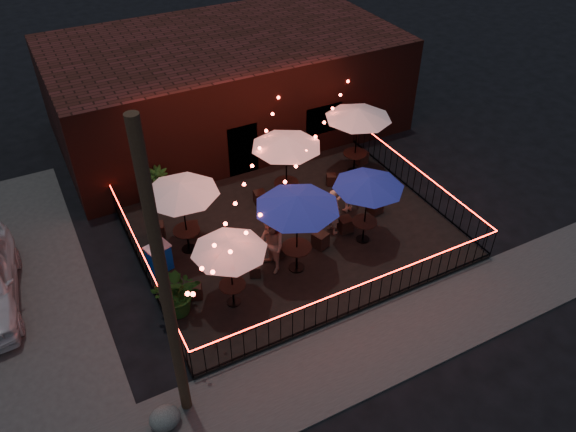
% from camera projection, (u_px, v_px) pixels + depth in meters
% --- Properties ---
extents(ground, '(110.00, 110.00, 0.00)m').
position_uv_depth(ground, '(323.00, 271.00, 17.58)').
color(ground, black).
rests_on(ground, ground).
extents(patio, '(10.00, 8.00, 0.15)m').
position_uv_depth(patio, '(293.00, 233.00, 18.94)').
color(patio, black).
rests_on(patio, ground).
extents(sidewalk, '(18.00, 2.50, 0.05)m').
position_uv_depth(sidewalk, '(383.00, 343.00, 15.30)').
color(sidewalk, '#3A3736').
rests_on(sidewalk, ground).
extents(brick_building, '(14.00, 8.00, 4.00)m').
position_uv_depth(brick_building, '(226.00, 84.00, 23.70)').
color(brick_building, '#33140E').
rests_on(brick_building, ground).
extents(utility_pole, '(0.26, 0.26, 8.00)m').
position_uv_depth(utility_pole, '(165.00, 292.00, 11.33)').
color(utility_pole, '#3D2619').
rests_on(utility_pole, ground).
extents(fence_front, '(10.00, 0.04, 1.04)m').
position_uv_depth(fence_front, '(360.00, 297.00, 15.78)').
color(fence_front, black).
rests_on(fence_front, patio).
extents(fence_left, '(0.04, 8.00, 1.04)m').
position_uv_depth(fence_left, '(146.00, 267.00, 16.75)').
color(fence_left, black).
rests_on(fence_left, patio).
extents(fence_right, '(0.04, 8.00, 1.04)m').
position_uv_depth(fence_right, '(414.00, 180.00, 20.40)').
color(fence_right, black).
rests_on(fence_right, patio).
extents(festoon_lights, '(10.02, 8.72, 1.32)m').
position_uv_depth(festoon_lights, '(269.00, 186.00, 16.85)').
color(festoon_lights, '#FF3A2B').
rests_on(festoon_lights, ground).
extents(cafe_table_0, '(2.51, 2.51, 2.33)m').
position_uv_depth(cafe_table_0, '(229.00, 247.00, 15.03)').
color(cafe_table_0, black).
rests_on(cafe_table_0, patio).
extents(cafe_table_1, '(2.93, 2.93, 2.60)m').
position_uv_depth(cafe_table_1, '(181.00, 189.00, 16.72)').
color(cafe_table_1, black).
rests_on(cafe_table_1, patio).
extents(cafe_table_2, '(2.62, 2.62, 2.77)m').
position_uv_depth(cafe_table_2, '(297.00, 203.00, 15.93)').
color(cafe_table_2, black).
rests_on(cafe_table_2, patio).
extents(cafe_table_3, '(2.70, 2.70, 2.68)m').
position_uv_depth(cafe_table_3, '(286.00, 143.00, 18.73)').
color(cafe_table_3, black).
rests_on(cafe_table_3, patio).
extents(cafe_table_4, '(2.98, 2.98, 2.48)m').
position_uv_depth(cafe_table_4, '(369.00, 183.00, 17.17)').
color(cafe_table_4, black).
rests_on(cafe_table_4, patio).
extents(cafe_table_5, '(2.48, 2.48, 2.71)m').
position_uv_depth(cafe_table_5, '(358.00, 114.00, 20.25)').
color(cafe_table_5, black).
rests_on(cafe_table_5, patio).
extents(bistro_chair_0, '(0.47, 0.47, 0.43)m').
position_uv_depth(bistro_chair_0, '(196.00, 291.00, 16.39)').
color(bistro_chair_0, black).
rests_on(bistro_chair_0, patio).
extents(bistro_chair_1, '(0.44, 0.44, 0.40)m').
position_uv_depth(bistro_chair_1, '(255.00, 270.00, 17.12)').
color(bistro_chair_1, black).
rests_on(bistro_chair_1, patio).
extents(bistro_chair_2, '(0.52, 0.52, 0.50)m').
position_uv_depth(bistro_chair_2, '(158.00, 230.00, 18.55)').
color(bistro_chair_2, black).
rests_on(bistro_chair_2, patio).
extents(bistro_chair_3, '(0.49, 0.49, 0.48)m').
position_uv_depth(bistro_chair_3, '(193.00, 229.00, 18.60)').
color(bistro_chair_3, black).
rests_on(bistro_chair_3, patio).
extents(bistro_chair_4, '(0.45, 0.45, 0.41)m').
position_uv_depth(bistro_chair_4, '(279.00, 250.00, 17.82)').
color(bistro_chair_4, black).
rests_on(bistro_chair_4, patio).
extents(bistro_chair_5, '(0.56, 0.56, 0.52)m').
position_uv_depth(bistro_chair_5, '(320.00, 240.00, 18.14)').
color(bistro_chair_5, black).
rests_on(bistro_chair_5, patio).
extents(bistro_chair_6, '(0.45, 0.45, 0.48)m').
position_uv_depth(bistro_chair_6, '(260.00, 198.00, 20.01)').
color(bistro_chair_6, black).
rests_on(bistro_chair_6, patio).
extents(bistro_chair_7, '(0.49, 0.49, 0.46)m').
position_uv_depth(bistro_chair_7, '(293.00, 194.00, 20.18)').
color(bistro_chair_7, black).
rests_on(bistro_chair_7, patio).
extents(bistro_chair_8, '(0.45, 0.45, 0.50)m').
position_uv_depth(bistro_chair_8, '(345.00, 225.00, 18.78)').
color(bistro_chair_8, black).
rests_on(bistro_chair_8, patio).
extents(bistro_chair_9, '(0.49, 0.49, 0.51)m').
position_uv_depth(bistro_chair_9, '(375.00, 206.00, 19.60)').
color(bistro_chair_9, black).
rests_on(bistro_chair_9, patio).
extents(bistro_chair_10, '(0.45, 0.45, 0.41)m').
position_uv_depth(bistro_chair_10, '(331.00, 179.00, 20.98)').
color(bistro_chair_10, black).
rests_on(bistro_chair_10, patio).
extents(bistro_chair_11, '(0.47, 0.47, 0.51)m').
position_uv_depth(bistro_chair_11, '(361.00, 157.00, 22.12)').
color(bistro_chair_11, black).
rests_on(bistro_chair_11, patio).
extents(patron_a, '(0.45, 0.64, 1.67)m').
position_uv_depth(patron_a, '(333.00, 211.00, 18.41)').
color(patron_a, '#DAAF8F').
rests_on(patron_a, patio).
extents(patron_b, '(0.83, 1.01, 1.91)m').
position_uv_depth(patron_b, '(271.00, 246.00, 16.86)').
color(patron_b, '#D8B18A').
rests_on(patron_b, patio).
extents(patron_c, '(1.05, 0.66, 1.56)m').
position_uv_depth(patron_c, '(348.00, 192.00, 19.35)').
color(patron_c, tan).
rests_on(patron_c, patio).
extents(potted_shrub_a, '(1.69, 1.58, 1.52)m').
position_uv_depth(potted_shrub_a, '(178.00, 292.00, 15.61)').
color(potted_shrub_a, '#19350F').
rests_on(potted_shrub_a, patio).
extents(potted_shrub_b, '(0.73, 0.62, 1.24)m').
position_uv_depth(potted_shrub_b, '(153.00, 251.00, 17.17)').
color(potted_shrub_b, '#13390C').
rests_on(potted_shrub_b, patio).
extents(potted_shrub_c, '(1.01, 1.01, 1.47)m').
position_uv_depth(potted_shrub_c, '(158.00, 187.00, 19.67)').
color(potted_shrub_c, '#1A3F13').
rests_on(potted_shrub_c, patio).
extents(cooler, '(0.83, 0.69, 0.94)m').
position_uv_depth(cooler, '(159.00, 258.00, 17.14)').
color(cooler, '#0838A7').
rests_on(cooler, patio).
extents(boulder, '(1.04, 0.97, 0.64)m').
position_uv_depth(boulder, '(165.00, 418.00, 13.18)').
color(boulder, '#464641').
rests_on(boulder, ground).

